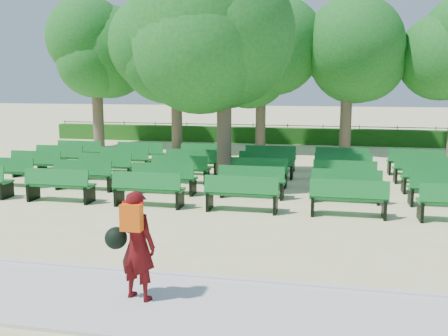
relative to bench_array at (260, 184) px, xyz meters
name	(u,v)px	position (x,y,z in m)	size (l,w,h in m)	color
ground	(214,198)	(-1.12, -1.91, -0.10)	(120.00, 120.00, 0.00)	beige
paving	(110,300)	(-1.12, -9.31, -0.07)	(30.00, 2.20, 0.06)	beige
curb	(137,272)	(-1.12, -8.16, -0.05)	(30.00, 0.12, 0.10)	silver
hedge	(269,135)	(-1.12, 12.09, 0.35)	(26.00, 0.70, 0.90)	#1C5415
fence	(270,142)	(-1.12, 12.49, -0.10)	(26.00, 0.10, 1.02)	black
tree_line	(260,153)	(-1.12, 8.09, -0.10)	(21.80, 6.80, 7.04)	#1B651F
bench_array	(260,184)	(0.00, 0.00, 0.00)	(1.99, 0.65, 1.25)	#136D27
tree_among	(224,51)	(-1.16, -0.25, 4.33)	(4.99, 4.99, 6.70)	brown
person	(135,244)	(-0.69, -9.22, 0.86)	(0.86, 0.58, 1.75)	#4A0A0C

